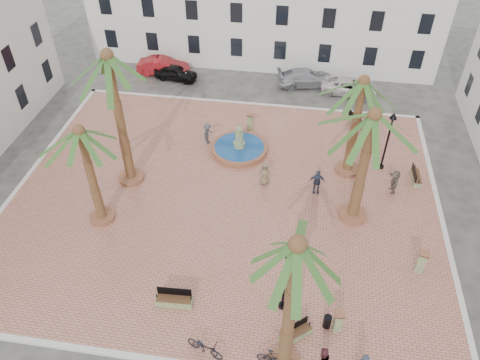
{
  "coord_description": "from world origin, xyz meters",
  "views": [
    {
      "loc": [
        4.24,
        -20.81,
        19.83
      ],
      "look_at": [
        1.0,
        0.0,
        1.6
      ],
      "focal_mm": 35.0,
      "sensor_mm": 36.0,
      "label": 1
    }
  ],
  "objects": [
    {
      "name": "kerb_w",
      "position": [
        -13.0,
        0.0,
        0.08
      ],
      "size": [
        0.3,
        22.3,
        0.16
      ],
      "primitive_type": "cube",
      "color": "silver",
      "rests_on": "ground"
    },
    {
      "name": "bench_ne",
      "position": [
        8.3,
        9.33,
        0.4
      ],
      "size": [
        1.3,
        1.69,
        0.88
      ],
      "rotation": [
        0.0,
        0.0,
        2.12
      ],
      "color": "#869B65",
      "rests_on": "plaza"
    },
    {
      "name": "pedestrian_north",
      "position": [
        -2.11,
        5.32,
        0.94
      ],
      "size": [
        0.82,
        1.13,
        1.58
      ],
      "primitive_type": "imported",
      "rotation": [
        0.0,
        0.0,
        1.32
      ],
      "color": "#46464B",
      "rests_on": "plaza"
    },
    {
      "name": "kerb_n",
      "position": [
        0.0,
        11.0,
        0.08
      ],
      "size": [
        26.3,
        0.3,
        0.16
      ],
      "primitive_type": "cube",
      "color": "silver",
      "rests_on": "ground"
    },
    {
      "name": "bollard_e",
      "position": [
        11.11,
        -4.1,
        0.89
      ],
      "size": [
        0.61,
        0.61,
        1.43
      ],
      "rotation": [
        0.0,
        0.0,
        -0.23
      ],
      "color": "#869B65",
      "rests_on": "plaza"
    },
    {
      "name": "litter_bin",
      "position": [
        6.4,
        -8.15,
        0.52
      ],
      "size": [
        0.38,
        0.38,
        0.74
      ],
      "primitive_type": "cylinder",
      "color": "black",
      "rests_on": "plaza"
    },
    {
      "name": "pedestrian_east",
      "position": [
        10.31,
        2.08,
        0.96
      ],
      "size": [
        0.57,
        1.52,
        1.61
      ],
      "primitive_type": "imported",
      "rotation": [
        0.0,
        0.0,
        -1.51
      ],
      "color": "#716457",
      "rests_on": "plaza"
    },
    {
      "name": "kerb_e",
      "position": [
        13.0,
        0.0,
        0.08
      ],
      "size": [
        0.3,
        22.3,
        0.16
      ],
      "primitive_type": "cube",
      "color": "silver",
      "rests_on": "ground"
    },
    {
      "name": "fountain",
      "position": [
        0.22,
        4.72,
        0.42
      ],
      "size": [
        3.89,
        3.89,
        2.01
      ],
      "color": "#A76242",
      "rests_on": "plaza"
    },
    {
      "name": "lamppost_s",
      "position": [
        4.24,
        -7.39,
        3.09
      ],
      "size": [
        0.47,
        0.47,
        4.34
      ],
      "color": "black",
      "rests_on": "plaza"
    },
    {
      "name": "plaza",
      "position": [
        0.0,
        0.0,
        0.07
      ],
      "size": [
        26.0,
        22.0,
        0.15
      ],
      "primitive_type": "cube",
      "color": "#C27660",
      "rests_on": "ground"
    },
    {
      "name": "bench_e",
      "position": [
        11.87,
        3.38,
        0.39
      ],
      "size": [
        0.53,
        1.61,
        0.84
      ],
      "rotation": [
        0.0,
        0.0,
        1.6
      ],
      "color": "#869B65",
      "rests_on": "plaza"
    },
    {
      "name": "palm_e",
      "position": [
        7.8,
        -0.52,
        6.35
      ],
      "size": [
        5.41,
        5.41,
        7.44
      ],
      "color": "#A76242",
      "rests_on": "plaza"
    },
    {
      "name": "bicycle_b",
      "position": [
        4.22,
        -10.4,
        0.68
      ],
      "size": [
        1.78,
        0.58,
        1.06
      ],
      "primitive_type": "imported",
      "rotation": [
        0.0,
        0.0,
        1.52
      ],
      "color": "black",
      "rests_on": "plaza"
    },
    {
      "name": "ground",
      "position": [
        0.0,
        0.0,
        0.0
      ],
      "size": [
        120.0,
        120.0,
        0.0
      ],
      "primitive_type": "plane",
      "color": "#56544F",
      "rests_on": "ground"
    },
    {
      "name": "car_silver",
      "position": [
        4.29,
        14.83,
        0.7
      ],
      "size": [
        5.14,
        3.06,
        1.4
      ],
      "primitive_type": "imported",
      "rotation": [
        0.0,
        0.0,
        1.82
      ],
      "color": "#ADAFB6",
      "rests_on": "ground"
    },
    {
      "name": "bicycle_a",
      "position": [
        1.03,
        -10.34,
        0.63
      ],
      "size": [
        1.93,
        1.2,
        0.96
      ],
      "primitive_type": "imported",
      "rotation": [
        0.0,
        0.0,
        1.23
      ],
      "color": "black",
      "rests_on": "plaza"
    },
    {
      "name": "palm_nw",
      "position": [
        -6.2,
        0.71,
        7.83
      ],
      "size": [
        5.3,
        5.3,
        8.96
      ],
      "color": "#A76242",
      "rests_on": "plaza"
    },
    {
      "name": "bench_se",
      "position": [
        4.98,
        -8.93,
        0.39
      ],
      "size": [
        1.58,
        1.41,
        0.86
      ],
      "rotation": [
        0.0,
        0.0,
        0.68
      ],
      "color": "#869B65",
      "rests_on": "plaza"
    },
    {
      "name": "palm_sw",
      "position": [
        -6.72,
        -2.97,
        5.62
      ],
      "size": [
        4.7,
        4.7,
        6.55
      ],
      "color": "#A76242",
      "rests_on": "plaza"
    },
    {
      "name": "pedestrian_fountain_b",
      "position": [
        5.58,
        1.27,
        0.99
      ],
      "size": [
        1.01,
        0.48,
        1.68
      ],
      "primitive_type": "imported",
      "rotation": [
        0.0,
        0.0,
        0.07
      ],
      "color": "#333B58",
      "rests_on": "plaza"
    },
    {
      "name": "palm_s",
      "position": [
        4.55,
        -10.4,
        7.31
      ],
      "size": [
        4.96,
        4.96,
        8.36
      ],
      "color": "#A76242",
      "rests_on": "plaza"
    },
    {
      "name": "bollard_se",
      "position": [
        6.87,
        -8.23,
        0.81
      ],
      "size": [
        0.5,
        0.5,
        1.27
      ],
      "rotation": [
        0.0,
        0.0,
        0.1
      ],
      "color": "#869B65",
      "rests_on": "plaza"
    },
    {
      "name": "car_red",
      "position": [
        -8.07,
        14.87,
        0.73
      ],
      "size": [
        4.48,
        1.61,
        1.47
      ],
      "primitive_type": "imported",
      "rotation": [
        0.0,
        0.0,
        1.58
      ],
      "color": "#A4191F",
      "rests_on": "ground"
    },
    {
      "name": "bench_s",
      "position": [
        -1.0,
        -8.03,
        0.42
      ],
      "size": [
        1.83,
        0.65,
        0.95
      ],
      "rotation": [
        0.0,
        0.0,
        0.06
      ],
      "color": "#869B65",
      "rests_on": "plaza"
    },
    {
      "name": "palm_ne",
      "position": [
        7.55,
        3.72,
        5.92
      ],
      "size": [
        5.13,
        5.13,
        6.95
      ],
      "color": "#A76242",
      "rests_on": "plaza"
    },
    {
      "name": "lamppost_e",
      "position": [
        9.78,
        4.36,
        3.06
      ],
      "size": [
        0.47,
        0.47,
        4.3
      ],
      "color": "black",
      "rests_on": "plaza"
    },
    {
      "name": "building_north",
      "position": [
        -0.0,
        19.99,
        4.77
      ],
      "size": [
        30.4,
        7.4,
        9.5
      ],
      "color": "white",
      "rests_on": "ground"
    },
    {
      "name": "car_black",
      "position": [
        -6.78,
        14.16,
        0.62
      ],
      "size": [
        3.82,
        1.93,
        1.25
      ],
      "primitive_type": "imported",
      "rotation": [
        0.0,
        0.0,
        1.44
      ],
      "color": "black",
      "rests_on": "ground"
    },
    {
      "name": "bollard_n",
      "position": [
        0.6,
        7.36,
        0.83
      ],
      "size": [
        0.5,
        0.5,
        1.32
      ],
      "rotation": [
        0.0,
        0.0,
        -0.06
      ],
      "color": "#869B65",
      "rests_on": "plaza"
    },
    {
      "name": "car_white",
      "position": [
        7.86,
        14.03,
        0.62
      ],
      "size": [
        4.74,
        2.68,
        1.25
      ],
      "primitive_type": "imported",
      "rotation": [
        0.0,
        0.0,
        1.43
      ],
      "color": "silver",
      "rests_on": "ground"
    },
    {
      "name": "pedestrian_fountain_a",
      "position": [
        2.31,
        1.57,
        0.96
      ],
      "size": [
        0.81,
        0.55,
        1.62
      ],
      "primitive_type": "imported",
      "rotation": [
        0.0,
        0.0,
        -0.05
      ],
      "color": "#7A6649",
      "rests_on": "plaza"
    }
  ]
}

